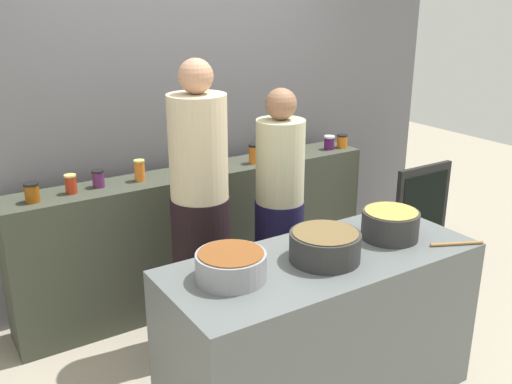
# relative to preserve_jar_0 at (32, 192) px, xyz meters

# --- Properties ---
(ground) EXTENTS (12.00, 12.00, 0.00)m
(ground) POSITION_rel_preserve_jar_0_xyz_m (1.14, -1.06, -1.05)
(ground) COLOR #A39885
(storefront_wall) EXTENTS (4.80, 0.12, 3.00)m
(storefront_wall) POSITION_rel_preserve_jar_0_xyz_m (1.14, 0.39, 0.45)
(storefront_wall) COLOR slate
(storefront_wall) RESTS_ON ground
(display_shelf) EXTENTS (2.70, 0.36, 0.99)m
(display_shelf) POSITION_rel_preserve_jar_0_xyz_m (1.14, 0.04, -0.56)
(display_shelf) COLOR #3C4033
(display_shelf) RESTS_ON ground
(prep_table) EXTENTS (1.70, 0.70, 0.88)m
(prep_table) POSITION_rel_preserve_jar_0_xyz_m (1.14, -1.36, -0.61)
(prep_table) COLOR #595F5F
(prep_table) RESTS_ON ground
(preserve_jar_0) EXTENTS (0.09, 0.09, 0.12)m
(preserve_jar_0) POSITION_rel_preserve_jar_0_xyz_m (0.00, 0.00, 0.00)
(preserve_jar_0) COLOR #88430C
(preserve_jar_0) RESTS_ON display_shelf
(preserve_jar_1) EXTENTS (0.07, 0.07, 0.12)m
(preserve_jar_1) POSITION_rel_preserve_jar_0_xyz_m (0.24, 0.03, 0.00)
(preserve_jar_1) COLOR #A92B15
(preserve_jar_1) RESTS_ON display_shelf
(preserve_jar_2) EXTENTS (0.08, 0.08, 0.11)m
(preserve_jar_2) POSITION_rel_preserve_jar_0_xyz_m (0.42, 0.06, -0.00)
(preserve_jar_2) COLOR #592357
(preserve_jar_2) RESTS_ON display_shelf
(preserve_jar_3) EXTENTS (0.07, 0.07, 0.14)m
(preserve_jar_3) POSITION_rel_preserve_jar_0_xyz_m (0.70, 0.05, 0.01)
(preserve_jar_3) COLOR orange
(preserve_jar_3) RESTS_ON display_shelf
(preserve_jar_4) EXTENTS (0.08, 0.08, 0.12)m
(preserve_jar_4) POSITION_rel_preserve_jar_0_xyz_m (1.30, 0.08, 0.00)
(preserve_jar_4) COLOR #2E4A2F
(preserve_jar_4) RESTS_ON display_shelf
(preserve_jar_5) EXTENTS (0.08, 0.08, 0.14)m
(preserve_jar_5) POSITION_rel_preserve_jar_0_xyz_m (1.56, -0.01, 0.01)
(preserve_jar_5) COLOR orange
(preserve_jar_5) RESTS_ON display_shelf
(preserve_jar_6) EXTENTS (0.09, 0.09, 0.11)m
(preserve_jar_6) POSITION_rel_preserve_jar_0_xyz_m (1.83, 0.10, -0.00)
(preserve_jar_6) COLOR #3E2555
(preserve_jar_6) RESTS_ON display_shelf
(preserve_jar_7) EXTENTS (0.07, 0.07, 0.12)m
(preserve_jar_7) POSITION_rel_preserve_jar_0_xyz_m (1.93, 0.04, 0.00)
(preserve_jar_7) COLOR gold
(preserve_jar_7) RESTS_ON display_shelf
(preserve_jar_8) EXTENTS (0.09, 0.09, 0.11)m
(preserve_jar_8) POSITION_rel_preserve_jar_0_xyz_m (2.28, 0.01, -0.01)
(preserve_jar_8) COLOR #461550
(preserve_jar_8) RESTS_ON display_shelf
(preserve_jar_9) EXTENTS (0.09, 0.09, 0.10)m
(preserve_jar_9) POSITION_rel_preserve_jar_0_xyz_m (2.41, -0.01, -0.01)
(preserve_jar_9) COLOR orange
(preserve_jar_9) RESTS_ON display_shelf
(cooking_pot_left) EXTENTS (0.34, 0.34, 0.14)m
(cooking_pot_left) POSITION_rel_preserve_jar_0_xyz_m (0.61, -1.31, -0.10)
(cooking_pot_left) COLOR gray
(cooking_pot_left) RESTS_ON prep_table
(cooking_pot_center) EXTENTS (0.36, 0.36, 0.15)m
(cooking_pot_center) POSITION_rel_preserve_jar_0_xyz_m (1.12, -1.38, -0.09)
(cooking_pot_center) COLOR #2D2D2D
(cooking_pot_center) RESTS_ON prep_table
(cooking_pot_right) EXTENTS (0.32, 0.32, 0.16)m
(cooking_pot_right) POSITION_rel_preserve_jar_0_xyz_m (1.60, -1.36, -0.09)
(cooking_pot_right) COLOR #2D2D2D
(cooking_pot_right) RESTS_ON prep_table
(wooden_spoon) EXTENTS (0.28, 0.14, 0.02)m
(wooden_spoon) POSITION_rel_preserve_jar_0_xyz_m (1.84, -1.63, -0.16)
(wooden_spoon) COLOR #9E703D
(wooden_spoon) RESTS_ON prep_table
(cook_with_tongs) EXTENTS (0.36, 0.36, 1.84)m
(cook_with_tongs) POSITION_rel_preserve_jar_0_xyz_m (0.85, -0.53, -0.21)
(cook_with_tongs) COLOR black
(cook_with_tongs) RESTS_ON ground
(cook_in_cap) EXTENTS (0.33, 0.33, 1.63)m
(cook_in_cap) POSITION_rel_preserve_jar_0_xyz_m (1.42, -0.55, -0.31)
(cook_in_cap) COLOR #181437
(cook_in_cap) RESTS_ON ground
(chalkboard_sign) EXTENTS (0.56, 0.05, 0.90)m
(chalkboard_sign) POSITION_rel_preserve_jar_0_xyz_m (2.83, -0.52, -0.60)
(chalkboard_sign) COLOR black
(chalkboard_sign) RESTS_ON ground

